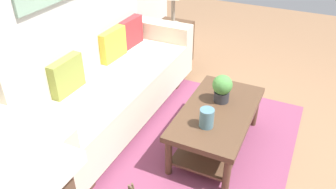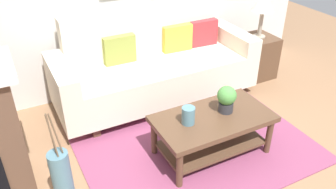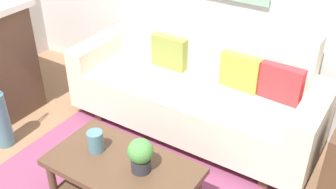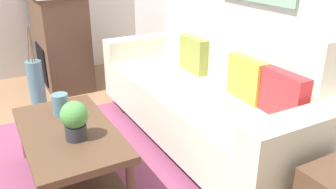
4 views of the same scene
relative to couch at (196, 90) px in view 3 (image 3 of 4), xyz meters
name	(u,v)px [view 3 (image 3 of 4)]	position (x,y,z in m)	size (l,w,h in m)	color
area_rug	(135,183)	(-0.03, -0.94, -0.43)	(2.24, 1.84, 0.01)	#843D5B
couch	(196,90)	(0.00, 0.00, 0.00)	(2.34, 0.84, 1.08)	beige
throw_pillow_olive	(170,52)	(-0.37, 0.12, 0.25)	(0.36, 0.12, 0.32)	olive
throw_pillow_mustard	(241,71)	(0.37, 0.12, 0.25)	(0.36, 0.12, 0.32)	gold
throw_pillow_crimson	(282,83)	(0.74, 0.12, 0.25)	(0.36, 0.12, 0.32)	red
coffee_table	(123,176)	(0.05, -1.17, -0.12)	(1.10, 0.60, 0.43)	#513826
tabletop_vase	(96,141)	(-0.21, -1.15, 0.08)	(0.12, 0.12, 0.16)	slate
potted_plant_tabletop	(140,154)	(0.20, -1.15, 0.14)	(0.18, 0.18, 0.26)	#2D2D33
floor_vase	(0,120)	(-1.36, -1.16, -0.16)	(0.16, 0.16, 0.53)	slate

